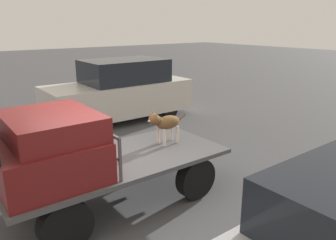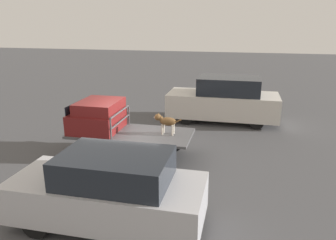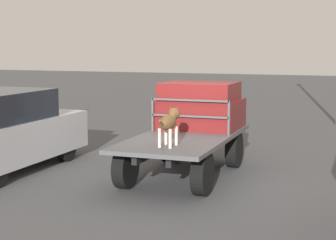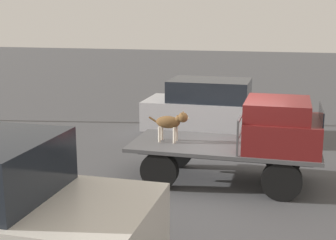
% 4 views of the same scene
% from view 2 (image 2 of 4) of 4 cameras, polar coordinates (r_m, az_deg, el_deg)
% --- Properties ---
extents(ground_plane, '(80.00, 80.00, 0.00)m').
position_cam_2_polar(ground_plane, '(11.36, -6.27, -6.24)').
color(ground_plane, '#474749').
extents(flatbed_truck, '(4.06, 1.84, 0.86)m').
position_cam_2_polar(flatbed_truck, '(11.14, -6.37, -3.33)').
color(flatbed_truck, black).
rests_on(flatbed_truck, ground).
extents(truck_cab, '(1.54, 1.72, 1.03)m').
position_cam_2_polar(truck_cab, '(11.34, -12.11, 0.65)').
color(truck_cab, maroon).
rests_on(truck_cab, flatbed_truck).
extents(truck_headboard, '(0.04, 1.72, 0.72)m').
position_cam_2_polar(truck_headboard, '(11.04, -8.31, 0.35)').
color(truck_headboard, '#4C4C4F').
rests_on(truck_headboard, flatbed_truck).
extents(dog, '(0.94, 0.27, 0.71)m').
position_cam_2_polar(dog, '(10.69, -0.44, -0.18)').
color(dog, beige).
rests_on(dog, flatbed_truck).
extents(parked_sedan, '(4.28, 1.80, 1.74)m').
position_cam_2_polar(parked_sedan, '(7.48, -10.15, -11.98)').
color(parked_sedan, black).
rests_on(parked_sedan, ground).
extents(parked_pickup_far, '(4.93, 1.98, 2.06)m').
position_cam_2_polar(parked_pickup_far, '(15.08, 9.73, 3.44)').
color(parked_pickup_far, black).
rests_on(parked_pickup_far, ground).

